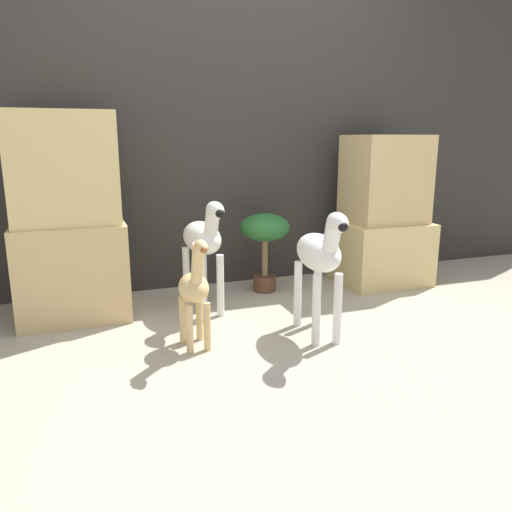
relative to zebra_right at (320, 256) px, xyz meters
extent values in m
plane|color=#9E937F|center=(-0.17, -0.21, -0.44)|extent=(14.00, 14.00, 0.00)
cube|color=#2D2B28|center=(-0.17, 1.19, 0.66)|extent=(6.40, 0.08, 2.20)
cube|color=tan|center=(-1.23, 0.78, -0.16)|extent=(0.62, 0.51, 0.57)
cube|color=#D1B775|center=(-1.23, 0.78, 0.44)|extent=(0.57, 0.47, 0.62)
cube|color=#D1B775|center=(0.90, 0.78, -0.22)|extent=(0.62, 0.51, 0.45)
cube|color=tan|center=(0.90, 0.78, 0.32)|extent=(0.52, 0.43, 0.62)
cylinder|color=silver|center=(0.05, -0.12, -0.25)|extent=(0.04, 0.04, 0.38)
cylinder|color=silver|center=(-0.07, -0.11, -0.25)|extent=(0.04, 0.04, 0.38)
cylinder|color=silver|center=(0.07, 0.17, -0.25)|extent=(0.04, 0.04, 0.38)
cylinder|color=silver|center=(-0.04, 0.18, -0.25)|extent=(0.04, 0.04, 0.38)
ellipsoid|color=silver|center=(0.00, 0.03, 0.02)|extent=(0.23, 0.43, 0.19)
cylinder|color=silver|center=(-0.01, -0.15, 0.14)|extent=(0.09, 0.14, 0.19)
ellipsoid|color=silver|center=(-0.02, -0.20, 0.21)|extent=(0.11, 0.17, 0.10)
sphere|color=black|center=(-0.03, -0.27, 0.20)|extent=(0.05, 0.05, 0.05)
cube|color=black|center=(-0.01, -0.15, 0.14)|extent=(0.03, 0.08, 0.15)
cylinder|color=silver|center=(-0.41, 0.48, -0.25)|extent=(0.04, 0.04, 0.38)
cylinder|color=silver|center=(-0.52, 0.47, -0.25)|extent=(0.04, 0.04, 0.38)
cylinder|color=silver|center=(-0.44, 0.77, -0.25)|extent=(0.04, 0.04, 0.38)
cylinder|color=silver|center=(-0.56, 0.76, -0.25)|extent=(0.04, 0.04, 0.38)
ellipsoid|color=silver|center=(-0.48, 0.62, 0.02)|extent=(0.24, 0.43, 0.19)
cylinder|color=silver|center=(-0.46, 0.44, 0.14)|extent=(0.09, 0.14, 0.19)
ellipsoid|color=silver|center=(-0.46, 0.39, 0.21)|extent=(0.11, 0.17, 0.10)
sphere|color=black|center=(-0.45, 0.32, 0.20)|extent=(0.05, 0.05, 0.05)
cube|color=black|center=(-0.46, 0.44, 0.14)|extent=(0.03, 0.08, 0.15)
cylinder|color=tan|center=(-0.61, 0.02, -0.32)|extent=(0.04, 0.04, 0.25)
cylinder|color=tan|center=(-0.70, 0.01, -0.32)|extent=(0.04, 0.04, 0.25)
cylinder|color=tan|center=(-0.61, 0.16, -0.32)|extent=(0.04, 0.04, 0.25)
cylinder|color=tan|center=(-0.70, 0.16, -0.32)|extent=(0.04, 0.04, 0.25)
ellipsoid|color=tan|center=(-0.66, 0.09, -0.13)|extent=(0.16, 0.21, 0.15)
cylinder|color=tan|center=(-0.65, 0.00, 0.01)|extent=(0.06, 0.13, 0.24)
ellipsoid|color=tan|center=(-0.65, -0.07, 0.11)|extent=(0.06, 0.11, 0.07)
sphere|color=brown|center=(-0.65, -0.12, 0.11)|extent=(0.03, 0.03, 0.03)
cylinder|color=#513323|center=(0.02, 0.86, -0.39)|extent=(0.16, 0.16, 0.11)
cylinder|color=brown|center=(0.02, 0.86, -0.21)|extent=(0.04, 0.04, 0.25)
ellipsoid|color=#235B28|center=(0.02, 0.86, 0.01)|extent=(0.34, 0.34, 0.19)
camera|label=1|loc=(-1.17, -2.27, 0.60)|focal=35.00mm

